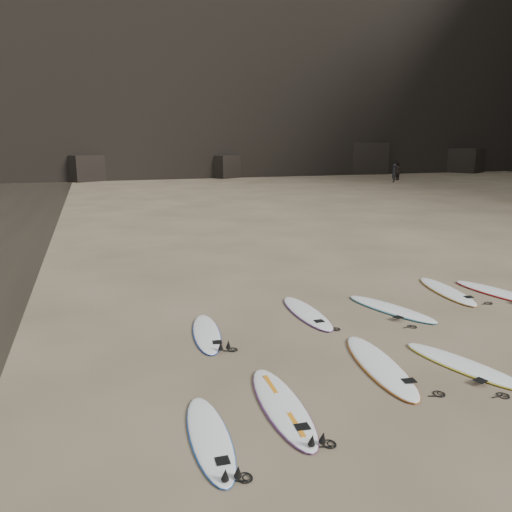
# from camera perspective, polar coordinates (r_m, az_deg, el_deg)

# --- Properties ---
(ground) EXTENTS (240.00, 240.00, 0.00)m
(ground) POSITION_cam_1_polar(r_m,az_deg,el_deg) (9.72, 16.92, -12.02)
(ground) COLOR #897559
(ground) RESTS_ON ground
(surfboard_0) EXTENTS (0.63, 2.24, 0.08)m
(surfboard_0) POSITION_cam_1_polar(r_m,az_deg,el_deg) (7.37, -5.33, -19.83)
(surfboard_0) COLOR white
(surfboard_0) RESTS_ON ground
(surfboard_1) EXTENTS (0.72, 2.56, 0.09)m
(surfboard_1) POSITION_cam_1_polar(r_m,az_deg,el_deg) (8.06, 3.01, -16.61)
(surfboard_1) COLOR white
(surfboard_1) RESTS_ON ground
(surfboard_2) EXTENTS (1.01, 2.79, 0.10)m
(surfboard_2) POSITION_cam_1_polar(r_m,az_deg,el_deg) (9.55, 13.94, -11.97)
(surfboard_2) COLOR white
(surfboard_2) RESTS_ON ground
(surfboard_3) EXTENTS (1.30, 2.49, 0.09)m
(surfboard_3) POSITION_cam_1_polar(r_m,az_deg,el_deg) (10.04, 22.65, -11.39)
(surfboard_3) COLOR white
(surfboard_3) RESTS_ON ground
(surfboard_5) EXTENTS (0.83, 2.31, 0.08)m
(surfboard_5) POSITION_cam_1_polar(r_m,az_deg,el_deg) (10.75, -5.68, -8.72)
(surfboard_5) COLOR white
(surfboard_5) RESTS_ON ground
(surfboard_6) EXTENTS (0.60, 2.49, 0.09)m
(surfboard_6) POSITION_cam_1_polar(r_m,az_deg,el_deg) (11.94, 5.81, -6.43)
(surfboard_6) COLOR white
(surfboard_6) RESTS_ON ground
(surfboard_7) EXTENTS (1.44, 2.58, 0.09)m
(surfboard_7) POSITION_cam_1_polar(r_m,az_deg,el_deg) (12.58, 15.16, -5.80)
(surfboard_7) COLOR white
(surfboard_7) RESTS_ON ground
(surfboard_8) EXTENTS (0.99, 2.68, 0.09)m
(surfboard_8) POSITION_cam_1_polar(r_m,az_deg,el_deg) (14.46, 20.95, -3.72)
(surfboard_8) COLOR white
(surfboard_8) RESTS_ON ground
(surfboard_9) EXTENTS (1.25, 2.83, 0.10)m
(surfboard_9) POSITION_cam_1_polar(r_m,az_deg,el_deg) (14.83, 26.18, -3.80)
(surfboard_9) COLOR white
(surfboard_9) RESTS_ON ground
(person_a) EXTENTS (0.71, 0.75, 1.73)m
(person_a) POSITION_cam_1_polar(r_m,az_deg,el_deg) (49.43, 15.47, 9.13)
(person_a) COLOR black
(person_a) RESTS_ON ground
(person_b) EXTENTS (1.12, 1.06, 1.83)m
(person_b) POSITION_cam_1_polar(r_m,az_deg,el_deg) (52.08, 15.71, 9.36)
(person_b) COLOR black
(person_b) RESTS_ON ground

